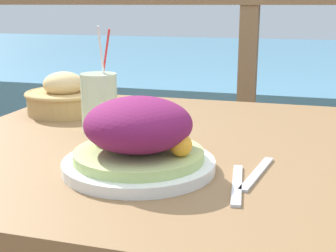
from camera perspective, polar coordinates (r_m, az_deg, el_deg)
The scene contains 8 objects.
patio_table at distance 1.05m, azimuth 3.54°, elevation -6.77°, with size 1.13×0.95×0.74m.
railing_fence at distance 1.89m, azimuth 9.75°, elevation 8.43°, with size 2.80×0.08×1.12m.
sea_backdrop at distance 4.43m, azimuth 13.22°, elevation 4.70°, with size 12.00×4.00×0.58m.
salad_plate at distance 0.85m, azimuth -3.61°, elevation -1.63°, with size 0.28×0.28×0.14m.
drink_glass at distance 1.11m, azimuth -8.37°, elevation 2.85°, with size 0.09×0.09×0.25m.
bread_basket at distance 1.33m, azimuth -12.53°, elevation 3.46°, with size 0.21×0.21×0.12m.
fork at distance 0.80m, azimuth 8.41°, elevation -7.03°, with size 0.04×0.18×0.00m.
knife at distance 0.85m, azimuth 10.81°, elevation -5.69°, with size 0.05×0.18×0.00m.
Camera 1 is at (0.21, -0.96, 1.03)m, focal length 50.00 mm.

